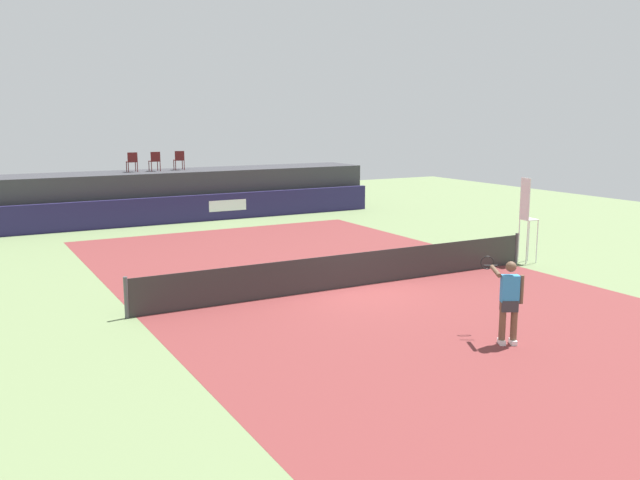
# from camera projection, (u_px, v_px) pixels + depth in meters

# --- Properties ---
(ground_plane) EXTENTS (48.00, 48.00, 0.00)m
(ground_plane) POSITION_uv_depth(u_px,v_px,m) (302.00, 266.00, 21.54)
(ground_plane) COLOR #6B7F51
(court_inner) EXTENTS (12.00, 22.00, 0.00)m
(court_inner) POSITION_uv_depth(u_px,v_px,m) (351.00, 287.00, 18.96)
(court_inner) COLOR maroon
(court_inner) RESTS_ON ground
(sponsor_wall) EXTENTS (18.00, 0.22, 1.20)m
(sponsor_wall) POSITION_uv_depth(u_px,v_px,m) (195.00, 209.00, 30.49)
(sponsor_wall) COLOR #231E4C
(sponsor_wall) RESTS_ON ground
(spectator_platform) EXTENTS (18.00, 2.80, 2.20)m
(spectator_platform) POSITION_uv_depth(u_px,v_px,m) (182.00, 194.00, 31.95)
(spectator_platform) COLOR #38383D
(spectator_platform) RESTS_ON ground
(spectator_chair_far_left) EXTENTS (0.45, 0.45, 0.89)m
(spectator_chair_far_left) POSITION_uv_depth(u_px,v_px,m) (132.00, 161.00, 30.59)
(spectator_chair_far_left) COLOR #561919
(spectator_chair_far_left) RESTS_ON spectator_platform
(spectator_chair_left) EXTENTS (0.45, 0.45, 0.89)m
(spectator_chair_left) POSITION_uv_depth(u_px,v_px,m) (155.00, 160.00, 31.09)
(spectator_chair_left) COLOR #561919
(spectator_chair_left) RESTS_ON spectator_platform
(spectator_chair_center) EXTENTS (0.48, 0.48, 0.89)m
(spectator_chair_center) POSITION_uv_depth(u_px,v_px,m) (179.00, 159.00, 31.82)
(spectator_chair_center) COLOR #561919
(spectator_chair_center) RESTS_ON spectator_platform
(umpire_chair) EXTENTS (0.48, 0.48, 2.76)m
(umpire_chair) POSITION_uv_depth(u_px,v_px,m) (527.00, 214.00, 21.80)
(umpire_chair) COLOR white
(umpire_chair) RESTS_ON ground
(tennis_net) EXTENTS (12.40, 0.02, 0.95)m
(tennis_net) POSITION_uv_depth(u_px,v_px,m) (352.00, 270.00, 18.87)
(tennis_net) COLOR #2D2D2D
(tennis_net) RESTS_ON ground
(net_post_near) EXTENTS (0.10, 0.10, 1.00)m
(net_post_near) POSITION_uv_depth(u_px,v_px,m) (126.00, 298.00, 15.93)
(net_post_near) COLOR #4C4C51
(net_post_near) RESTS_ON ground
(net_post_far) EXTENTS (0.10, 0.10, 1.00)m
(net_post_far) POSITION_uv_depth(u_px,v_px,m) (516.00, 249.00, 21.81)
(net_post_far) COLOR #4C4C51
(net_post_far) RESTS_ON ground
(tennis_player) EXTENTS (0.66, 1.26, 1.77)m
(tennis_player) POSITION_uv_depth(u_px,v_px,m) (509.00, 299.00, 14.05)
(tennis_player) COLOR white
(tennis_player) RESTS_ON court_inner
(tennis_ball) EXTENTS (0.07, 0.07, 0.07)m
(tennis_ball) POSITION_uv_depth(u_px,v_px,m) (514.00, 280.00, 19.55)
(tennis_ball) COLOR #D8EA33
(tennis_ball) RESTS_ON court_inner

